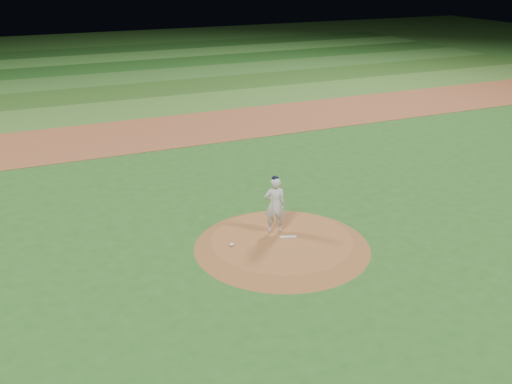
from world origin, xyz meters
The scene contains 12 objects.
ground centered at (0.00, 0.00, 0.00)m, with size 120.00×120.00×0.00m, color #23541B.
infield_dirt_band centered at (0.00, 14.00, 0.01)m, with size 70.00×6.00×0.02m, color brown.
outfield_stripe_0 centered at (0.00, 19.50, 0.01)m, with size 70.00×5.00×0.02m, color #3B6725.
outfield_stripe_1 centered at (0.00, 24.50, 0.01)m, with size 70.00×5.00×0.02m, color #264E19.
outfield_stripe_2 centered at (0.00, 29.50, 0.01)m, with size 70.00×5.00×0.02m, color #306324.
outfield_stripe_3 centered at (0.00, 34.50, 0.01)m, with size 70.00×5.00×0.02m, color #1C4A18.
outfield_stripe_4 centered at (0.00, 39.50, 0.01)m, with size 70.00×5.00×0.02m, color #37742A.
outfield_stripe_5 centered at (0.00, 44.50, 0.01)m, with size 70.00×5.00×0.02m, color #1A4717.
pitchers_mound centered at (0.00, 0.00, 0.12)m, with size 5.50×5.50×0.25m, color brown.
pitching_rubber centered at (0.24, 0.06, 0.26)m, with size 0.51×0.13×0.03m, color beige.
rosin_bag centered at (-1.59, 0.26, 0.29)m, with size 0.14×0.14×0.07m, color silver.
pitcher_on_mound centered at (0.03, 0.62, 1.18)m, with size 0.77×0.62×1.90m.
Camera 1 is at (-7.20, -14.15, 8.34)m, focal length 40.00 mm.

